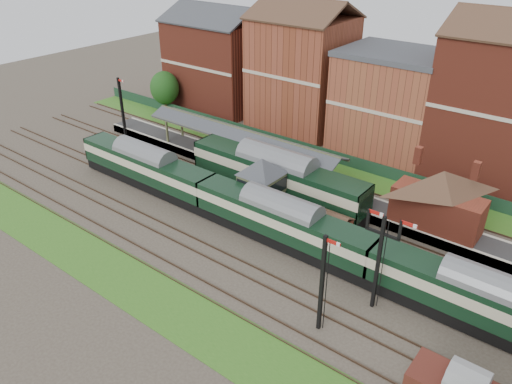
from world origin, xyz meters
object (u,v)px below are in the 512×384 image
Objects in this scene: semaphore_bracket at (380,257)px; signal_box at (262,185)px; dmu_train at (281,221)px; platform_railcar at (276,175)px.

signal_box is at bearing 159.08° from semaphore_bracket.
signal_box is 0.73× the size of semaphore_bracket.
signal_box is at bearing 145.02° from dmu_train.
semaphore_bracket is at bearing -29.95° from platform_railcar.
signal_box is 16.16m from semaphore_bracket.
dmu_train is 2.65× the size of platform_railcar.
dmu_train is 8.35m from platform_railcar.
platform_railcar is at bearing 150.05° from semaphore_bracket.
semaphore_bracket is 0.40× the size of platform_railcar.
semaphore_bracket is at bearing -20.92° from signal_box.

